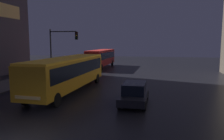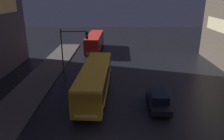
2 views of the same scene
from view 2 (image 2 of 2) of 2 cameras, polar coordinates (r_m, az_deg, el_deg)
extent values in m
cube|color=#56514C|center=(24.74, -21.36, -6.12)|extent=(4.00, 48.00, 0.15)
cube|color=orange|center=(22.78, -4.44, -2.41)|extent=(3.11, 12.10, 2.35)
cube|color=black|center=(22.63, -4.47, -1.41)|extent=(3.13, 11.14, 1.10)
cube|color=yellow|center=(22.35, -4.53, 0.58)|extent=(3.05, 11.86, 0.16)
cube|color=#F4CC72|center=(17.79, -6.90, -11.95)|extent=(1.81, 0.18, 0.20)
cylinder|color=black|center=(19.08, -2.52, -11.06)|extent=(0.29, 1.01, 1.00)
cylinder|color=black|center=(19.44, -9.66, -10.72)|extent=(0.29, 1.01, 1.00)
cylinder|color=black|center=(27.38, -0.68, -1.29)|extent=(0.29, 1.01, 1.00)
cylinder|color=black|center=(27.64, -5.62, -1.19)|extent=(0.29, 1.01, 1.00)
cube|color=#AD1E19|center=(40.80, -4.54, 7.39)|extent=(2.78, 10.61, 2.38)
cube|color=black|center=(40.71, -4.55, 7.99)|extent=(2.81, 9.77, 1.10)
cube|color=red|center=(40.56, -4.58, 9.14)|extent=(2.73, 10.39, 0.16)
cube|color=#F4CC72|center=(35.89, -5.51, 4.40)|extent=(1.70, 0.16, 0.20)
cylinder|color=black|center=(37.23, -3.49, 4.29)|extent=(0.28, 1.01, 1.00)
cylinder|color=black|center=(37.53, -6.88, 4.30)|extent=(0.28, 1.01, 1.00)
cylinder|color=black|center=(44.70, -2.47, 6.86)|extent=(0.28, 1.01, 1.00)
cylinder|color=black|center=(44.95, -5.32, 6.87)|extent=(0.28, 1.01, 1.00)
cube|color=black|center=(21.06, 12.02, -8.24)|extent=(1.91, 4.38, 0.50)
cube|color=black|center=(20.79, 12.14, -6.72)|extent=(1.59, 2.42, 0.74)
cylinder|color=black|center=(20.08, 15.00, -10.70)|extent=(0.22, 0.64, 0.64)
cylinder|color=black|center=(19.77, 10.28, -10.81)|extent=(0.22, 0.64, 0.64)
cylinder|color=black|center=(22.60, 13.44, -7.01)|extent=(0.22, 0.64, 0.64)
cylinder|color=black|center=(22.33, 9.28, -7.04)|extent=(0.22, 0.64, 0.64)
cylinder|color=#2D2D2D|center=(29.07, -12.88, 4.57)|extent=(0.16, 0.16, 5.95)
cylinder|color=#2D2D2D|center=(28.19, -9.99, 9.88)|extent=(3.29, 0.12, 0.12)
cube|color=black|center=(28.02, -6.59, 8.95)|extent=(0.30, 0.24, 0.90)
sphere|color=#390706|center=(27.84, -6.64, 9.47)|extent=(0.18, 0.18, 0.18)
sphere|color=gold|center=(27.89, -6.62, 8.90)|extent=(0.18, 0.18, 0.18)
sphere|color=black|center=(27.94, -6.60, 8.34)|extent=(0.18, 0.18, 0.18)
camera|label=1|loc=(8.49, 49.93, -31.67)|focal=35.00mm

